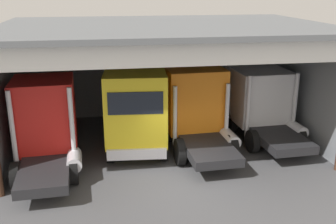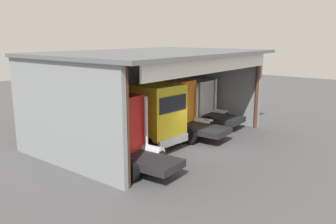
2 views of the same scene
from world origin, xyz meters
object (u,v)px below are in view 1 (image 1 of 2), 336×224
truck_white_yard_outside (261,102)px  tool_cart (161,112)px  truck_red_right_bay (46,123)px  truck_orange_center_bay (196,107)px  truck_yellow_center_left_bay (135,111)px  oil_drum (218,110)px

truck_white_yard_outside → tool_cart: 5.46m
truck_red_right_bay → truck_orange_center_bay: size_ratio=0.99×
truck_orange_center_bay → truck_white_yard_outside: bearing=10.3°
truck_red_right_bay → truck_yellow_center_left_bay: 3.65m
oil_drum → truck_red_right_bay: bearing=-149.4°
truck_red_right_bay → truck_orange_center_bay: bearing=6.9°
truck_yellow_center_left_bay → tool_cart: size_ratio=4.99×
truck_yellow_center_left_bay → oil_drum: (4.90, 4.33, -1.53)m
truck_orange_center_bay → truck_white_yard_outside: 3.46m
truck_orange_center_bay → tool_cart: 4.07m
truck_red_right_bay → truck_white_yard_outside: truck_red_right_bay is taller
truck_yellow_center_left_bay → tool_cart: truck_yellow_center_left_bay is taller
truck_orange_center_bay → tool_cart: bearing=104.0°
truck_white_yard_outside → tool_cart: bearing=143.9°
tool_cart → truck_white_yard_outside: bearing=-33.3°
truck_yellow_center_left_bay → oil_drum: bearing=-134.0°
truck_yellow_center_left_bay → oil_drum: size_ratio=5.72×
oil_drum → tool_cart: bearing=-176.3°
tool_cart → truck_red_right_bay: bearing=-137.5°
truck_orange_center_bay → tool_cart: size_ratio=5.32×
truck_red_right_bay → tool_cart: (5.24, 4.81, -1.36)m
truck_yellow_center_left_bay → truck_orange_center_bay: size_ratio=0.94×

